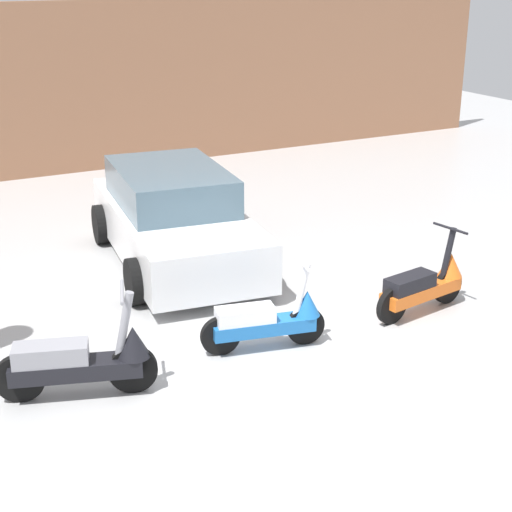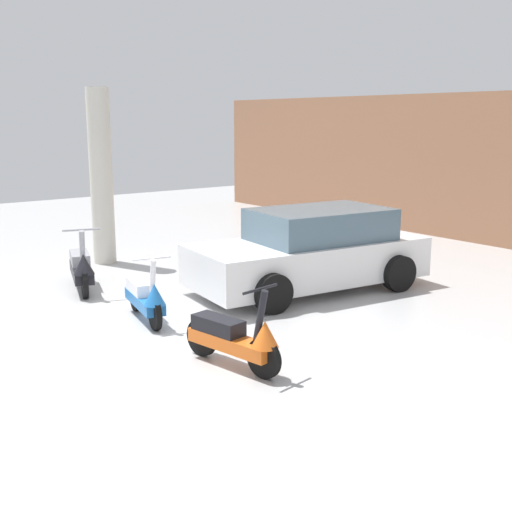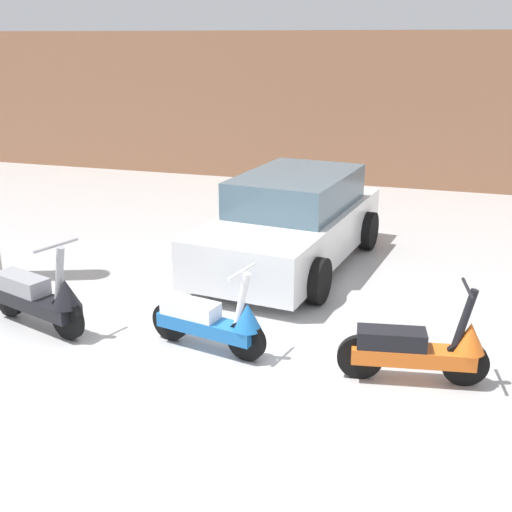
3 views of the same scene
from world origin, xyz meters
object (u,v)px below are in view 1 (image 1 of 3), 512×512
Objects in this scene: scooter_front_center at (425,284)px; scooter_front_left at (83,360)px; car_rear_left at (174,219)px; scooter_front_right at (269,319)px.

scooter_front_left is at bearing 171.03° from scooter_front_center.
car_rear_left is at bearing 72.36° from scooter_front_left.
scooter_front_left reaches higher than scooter_front_center.
scooter_front_center is 0.35× the size of car_rear_left.
scooter_front_left is at bearing -166.49° from scooter_front_right.
car_rear_left is (2.14, 2.97, 0.24)m from scooter_front_left.
scooter_front_right is 2.09m from scooter_front_center.
car_rear_left reaches higher than scooter_front_right.
scooter_front_left is 4.12m from scooter_front_center.
scooter_front_left is 1.09× the size of scooter_front_right.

